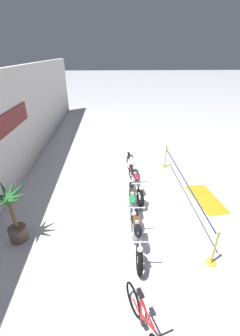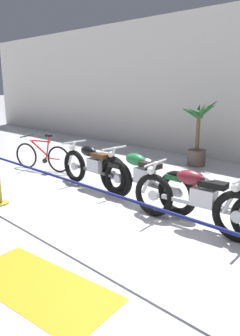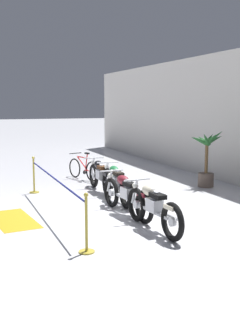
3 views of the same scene
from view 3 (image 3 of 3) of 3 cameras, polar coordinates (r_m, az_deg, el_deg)
The scene contains 10 objects.
ground_plane at distance 10.25m, azimuth -3.01°, elevation -5.65°, with size 120.00×120.00×0.00m, color silver.
motorcycle_black_0 at distance 12.20m, azimuth -2.69°, elevation -1.08°, with size 2.13×0.62×0.94m.
motorcycle_green_1 at distance 11.00m, azimuth -0.53°, elevation -2.13°, with size 2.33×0.62×0.96m.
motorcycle_maroon_2 at distance 9.70m, azimuth 0.88°, elevation -3.61°, with size 2.38×0.62×0.94m.
motorcycle_cream_3 at distance 8.53m, azimuth 4.49°, elevation -5.35°, with size 2.23×0.62×0.95m.
bicycle at distance 14.21m, azimuth -5.00°, elevation -0.12°, with size 1.61×0.66×0.94m.
potted_palm_left_of_row at distance 13.11m, azimuth 11.64°, elevation 1.35°, with size 1.07×1.10×1.82m.
stanchion_far_left at distance 10.81m, azimuth -10.27°, elevation -1.46°, with size 5.30×0.28×1.05m.
stanchion_mid_left at distance 7.32m, azimuth -4.56°, elevation -8.69°, with size 0.28×0.28×1.05m.
floor_banner at distance 9.66m, azimuth -14.26°, elevation -6.79°, with size 1.85×0.82×0.01m, color #B78E19.
Camera 3 is at (9.44, -3.07, 2.55)m, focal length 45.00 mm.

